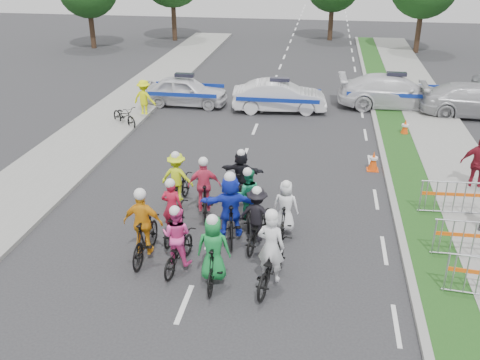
% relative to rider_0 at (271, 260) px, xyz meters
% --- Properties ---
extents(ground, '(90.00, 90.00, 0.00)m').
position_rel_rider_0_xyz_m(ground, '(-1.81, -1.06, -0.67)').
color(ground, '#28282B').
rests_on(ground, ground).
extents(curb_right, '(0.20, 60.00, 0.12)m').
position_rel_rider_0_xyz_m(curb_right, '(3.29, 3.94, -0.61)').
color(curb_right, gray).
rests_on(curb_right, ground).
extents(grass_strip, '(1.20, 60.00, 0.11)m').
position_rel_rider_0_xyz_m(grass_strip, '(3.99, 3.94, -0.61)').
color(grass_strip, '#1B4717').
rests_on(grass_strip, ground).
extents(sidewalk_left, '(3.00, 60.00, 0.13)m').
position_rel_rider_0_xyz_m(sidewalk_left, '(-8.31, 3.94, -0.60)').
color(sidewalk_left, gray).
rests_on(sidewalk_left, ground).
extents(rider_0, '(1.05, 2.09, 2.04)m').
position_rel_rider_0_xyz_m(rider_0, '(0.00, 0.00, 0.00)').
color(rider_0, black).
rests_on(rider_0, ground).
extents(rider_1, '(0.80, 1.79, 1.87)m').
position_rel_rider_0_xyz_m(rider_1, '(-1.31, -0.15, 0.06)').
color(rider_1, black).
rests_on(rider_1, ground).
extents(rider_2, '(0.82, 1.78, 1.75)m').
position_rel_rider_0_xyz_m(rider_2, '(-2.31, 0.35, -0.02)').
color(rider_2, black).
rests_on(rider_2, ground).
extents(rider_3, '(1.01, 1.91, 2.00)m').
position_rel_rider_0_xyz_m(rider_3, '(-3.24, 0.62, 0.10)').
color(rider_3, black).
rests_on(rider_3, ground).
extents(rider_4, '(1.05, 1.80, 1.76)m').
position_rel_rider_0_xyz_m(rider_4, '(-0.54, 1.68, 0.02)').
color(rider_4, black).
rests_on(rider_4, ground).
extents(rider_5, '(1.68, 1.99, 2.02)m').
position_rel_rider_0_xyz_m(rider_5, '(-1.27, 1.88, 0.17)').
color(rider_5, black).
rests_on(rider_5, ground).
extents(rider_6, '(0.62, 1.75, 1.79)m').
position_rel_rider_0_xyz_m(rider_6, '(-2.82, 1.75, -0.08)').
color(rider_6, black).
rests_on(rider_6, ground).
extents(rider_7, '(0.73, 1.61, 1.66)m').
position_rel_rider_0_xyz_m(rider_7, '(0.15, 2.38, -0.02)').
color(rider_7, black).
rests_on(rider_7, ground).
extents(rider_8, '(0.86, 1.79, 1.75)m').
position_rel_rider_0_xyz_m(rider_8, '(-0.95, 2.84, -0.01)').
color(rider_8, black).
rests_on(rider_8, ground).
extents(rider_9, '(1.00, 1.84, 1.87)m').
position_rel_rider_0_xyz_m(rider_9, '(-2.25, 3.13, 0.05)').
color(rider_9, black).
rests_on(rider_9, ground).
extents(rider_10, '(1.03, 1.79, 1.77)m').
position_rel_rider_0_xyz_m(rider_10, '(-3.20, 3.65, 0.02)').
color(rider_10, black).
rests_on(rider_10, ground).
extents(rider_11, '(1.39, 1.66, 1.69)m').
position_rel_rider_0_xyz_m(rider_11, '(-1.36, 4.31, 0.05)').
color(rider_11, black).
rests_on(rider_11, ground).
extents(police_car_0, '(4.11, 1.74, 1.39)m').
position_rel_rider_0_xyz_m(police_car_0, '(-5.61, 13.94, 0.02)').
color(police_car_0, silver).
rests_on(police_car_0, ground).
extents(police_car_1, '(4.44, 1.95, 1.42)m').
position_rel_rider_0_xyz_m(police_car_1, '(-1.05, 13.67, 0.04)').
color(police_car_1, silver).
rests_on(police_car_1, ground).
extents(police_car_2, '(5.39, 2.40, 1.53)m').
position_rel_rider_0_xyz_m(police_car_2, '(4.28, 15.11, 0.10)').
color(police_car_2, silver).
rests_on(police_car_2, ground).
extents(civilian_sedan, '(5.01, 2.07, 1.45)m').
position_rel_rider_0_xyz_m(civilian_sedan, '(7.79, 14.30, 0.06)').
color(civilian_sedan, '#AFB0B4').
rests_on(civilian_sedan, ground).
extents(spectator_2, '(1.12, 0.55, 1.86)m').
position_rel_rider_0_xyz_m(spectator_2, '(5.94, 6.12, 0.26)').
color(spectator_2, maroon).
rests_on(spectator_2, ground).
extents(marshal_hiviz, '(1.19, 0.85, 1.67)m').
position_rel_rider_0_xyz_m(marshal_hiviz, '(-6.97, 11.93, 0.17)').
color(marshal_hiviz, '#E5F40C').
rests_on(marshal_hiviz, ground).
extents(barrier_1, '(2.00, 0.51, 1.12)m').
position_rel_rider_0_xyz_m(barrier_1, '(4.89, 1.81, -0.11)').
color(barrier_1, '#A5A8AD').
rests_on(barrier_1, ground).
extents(barrier_2, '(2.02, 0.61, 1.12)m').
position_rel_rider_0_xyz_m(barrier_2, '(4.89, 4.16, -0.11)').
color(barrier_2, '#A5A8AD').
rests_on(barrier_2, ground).
extents(cone_0, '(0.40, 0.40, 0.70)m').
position_rel_rider_0_xyz_m(cone_0, '(2.83, 7.27, -0.33)').
color(cone_0, '#F24C0C').
rests_on(cone_0, ground).
extents(cone_1, '(0.40, 0.40, 0.70)m').
position_rel_rider_0_xyz_m(cone_1, '(4.35, 11.10, -0.33)').
color(cone_1, '#F24C0C').
rests_on(cone_1, ground).
extents(parked_bike, '(1.71, 1.53, 0.90)m').
position_rel_rider_0_xyz_m(parked_bike, '(-7.41, 10.48, -0.22)').
color(parked_bike, black).
rests_on(parked_bike, ground).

